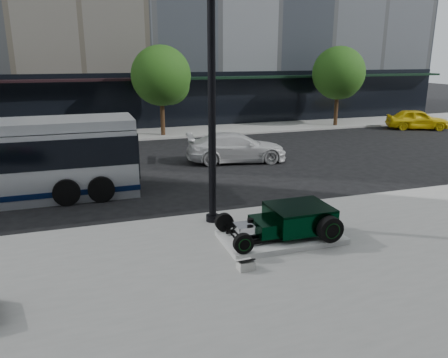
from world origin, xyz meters
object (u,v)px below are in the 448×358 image
object	(u,v)px
white_sedan	(236,147)
yellow_taxi	(417,119)
hot_rod	(292,219)
lamppost	(212,109)

from	to	relation	value
white_sedan	yellow_taxi	distance (m)	16.61
hot_rod	white_sedan	distance (m)	9.94
hot_rod	white_sedan	world-z (taller)	white_sedan
hot_rod	white_sedan	xyz separation A→B (m)	(1.87, 9.77, 0.03)
lamppost	yellow_taxi	world-z (taller)	lamppost
hot_rod	lamppost	world-z (taller)	lamppost
hot_rod	white_sedan	size ratio (longest dim) A/B	0.65
hot_rod	lamppost	size ratio (longest dim) A/B	0.42
white_sedan	yellow_taxi	bearing A→B (deg)	-62.05
white_sedan	hot_rod	bearing A→B (deg)	178.82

